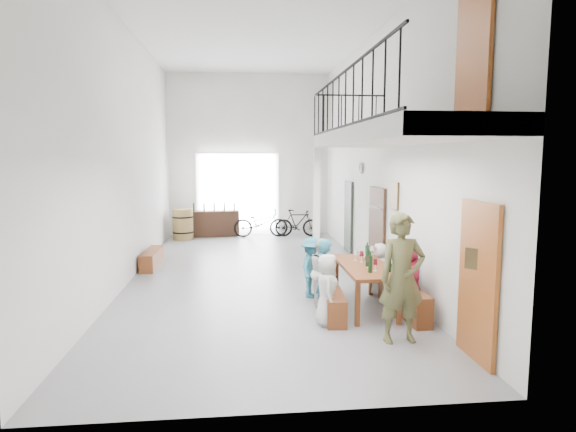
{
  "coord_description": "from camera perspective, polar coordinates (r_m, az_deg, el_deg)",
  "views": [
    {
      "loc": [
        -0.4,
        -10.72,
        2.65
      ],
      "look_at": [
        0.67,
        -0.5,
        1.41
      ],
      "focal_mm": 30.0,
      "sensor_mm": 36.0,
      "label": 1
    }
  ],
  "objects": [
    {
      "name": "guest_right_c",
      "position": [
        9.5,
        10.81,
        -6.24
      ],
      "size": [
        0.35,
        0.52,
        1.03
      ],
      "primitive_type": "imported",
      "rotation": [
        0.0,
        0.0,
        -1.53
      ],
      "color": "silver",
      "rests_on": "ground"
    },
    {
      "name": "floor",
      "position": [
        11.05,
        -3.76,
        -7.0
      ],
      "size": [
        12.0,
        12.0,
        0.0
      ],
      "primitive_type": "plane",
      "color": "slate",
      "rests_on": "ground"
    },
    {
      "name": "right_wall_decor",
      "position": [
        9.42,
        13.25,
        1.17
      ],
      "size": [
        0.07,
        8.28,
        5.07
      ],
      "color": "#9A4D1F",
      "rests_on": "ground"
    },
    {
      "name": "oak_barrel",
      "position": [
        16.05,
        -12.35,
        -0.97
      ],
      "size": [
        0.68,
        0.68,
        1.0
      ],
      "color": "olive",
      "rests_on": "ground"
    },
    {
      "name": "guest_left_d",
      "position": [
        9.23,
        2.81,
        -6.1
      ],
      "size": [
        0.69,
        0.86,
        1.15
      ],
      "primitive_type": "imported",
      "rotation": [
        0.0,
        0.0,
        1.15
      ],
      "color": "#266A81",
      "rests_on": "ground"
    },
    {
      "name": "potted_plant",
      "position": [
        11.71,
        8.26,
        -5.15
      ],
      "size": [
        0.45,
        0.41,
        0.44
      ],
      "primitive_type": "imported",
      "rotation": [
        0.0,
        0.0,
        -0.18
      ],
      "color": "#1A471F",
      "rests_on": "ground"
    },
    {
      "name": "tableware",
      "position": [
        8.63,
        9.36,
        -4.76
      ],
      "size": [
        0.48,
        1.33,
        0.35
      ],
      "color": "black",
      "rests_on": "tasting_table"
    },
    {
      "name": "bicycle_far",
      "position": [
        16.26,
        1.14,
        -0.84
      ],
      "size": [
        1.56,
        0.56,
        0.92
      ],
      "primitive_type": "imported",
      "rotation": [
        0.0,
        0.0,
        1.49
      ],
      "color": "black",
      "rests_on": "ground"
    },
    {
      "name": "guest_left_b",
      "position": [
        8.31,
        4.49,
        -7.11
      ],
      "size": [
        0.47,
        0.55,
        1.29
      ],
      "primitive_type": "imported",
      "rotation": [
        0.0,
        0.0,
        1.99
      ],
      "color": "#266A81",
      "rests_on": "ground"
    },
    {
      "name": "side_bench",
      "position": [
        12.24,
        -15.8,
        -4.89
      ],
      "size": [
        0.37,
        1.49,
        0.42
      ],
      "primitive_type": "cube",
      "rotation": [
        0.0,
        0.0,
        -0.03
      ],
      "color": "brown",
      "rests_on": "ground"
    },
    {
      "name": "bench_wall",
      "position": [
        8.8,
        13.09,
        -9.13
      ],
      "size": [
        0.35,
        2.19,
        0.5
      ],
      "primitive_type": "cube",
      "rotation": [
        0.0,
        0.0,
        0.03
      ],
      "color": "brown",
      "rests_on": "ground"
    },
    {
      "name": "bench_inner",
      "position": [
        8.52,
        5.08,
        -9.72
      ],
      "size": [
        0.46,
        1.93,
        0.44
      ],
      "primitive_type": "cube",
      "rotation": [
        0.0,
        0.0,
        -0.08
      ],
      "color": "brown",
      "rests_on": "ground"
    },
    {
      "name": "bicycle_near",
      "position": [
        16.21,
        -3.23,
        -0.82
      ],
      "size": [
        1.82,
        0.63,
        0.95
      ],
      "primitive_type": "imported",
      "rotation": [
        0.0,
        0.0,
        1.57
      ],
      "color": "black",
      "rests_on": "ground"
    },
    {
      "name": "tasting_table",
      "position": [
        8.57,
        9.14,
        -6.31
      ],
      "size": [
        0.82,
        1.98,
        0.79
      ],
      "rotation": [
        0.0,
        0.0,
        -0.01
      ],
      "color": "brown",
      "rests_on": "ground"
    },
    {
      "name": "guest_right_b",
      "position": [
        8.79,
        13.14,
        -6.89
      ],
      "size": [
        0.56,
        1.13,
        1.17
      ],
      "primitive_type": "imported",
      "rotation": [
        0.0,
        0.0,
        -1.36
      ],
      "color": "black",
      "rests_on": "ground"
    },
    {
      "name": "guest_left_a",
      "position": [
        7.76,
        4.65,
        -8.67
      ],
      "size": [
        0.43,
        0.6,
        1.15
      ],
      "primitive_type": "imported",
      "rotation": [
        0.0,
        0.0,
        1.46
      ],
      "color": "silver",
      "rests_on": "ground"
    },
    {
      "name": "guest_right_a",
      "position": [
        8.24,
        14.48,
        -7.94
      ],
      "size": [
        0.38,
        0.71,
        1.15
      ],
      "primitive_type": "imported",
      "rotation": [
        0.0,
        0.0,
        -1.73
      ],
      "color": "#A81C35",
      "rests_on": "ground"
    },
    {
      "name": "gateway_portal",
      "position": [
        16.71,
        -5.97,
        2.57
      ],
      "size": [
        2.8,
        0.08,
        2.8
      ],
      "primitive_type": "cube",
      "color": "white",
      "rests_on": "ground"
    },
    {
      "name": "guest_left_c",
      "position": [
        8.78,
        4.15,
        -6.59
      ],
      "size": [
        0.49,
        0.61,
        1.22
      ],
      "primitive_type": "imported",
      "rotation": [
        0.0,
        0.0,
        1.53
      ],
      "color": "silver",
      "rests_on": "ground"
    },
    {
      "name": "host_standing",
      "position": [
        7.14,
        13.35,
        -7.16
      ],
      "size": [
        0.71,
        0.49,
        1.88
      ],
      "primitive_type": "imported",
      "rotation": [
        0.0,
        0.0,
        0.06
      ],
      "color": "brown",
      "rests_on": "ground"
    },
    {
      "name": "serving_counter",
      "position": [
        16.54,
        -8.71,
        -0.88
      ],
      "size": [
        1.68,
        0.59,
        0.87
      ],
      "primitive_type": "cube",
      "rotation": [
        0.0,
        0.0,
        0.08
      ],
      "color": "#3A2114",
      "rests_on": "ground"
    },
    {
      "name": "counter_bottles",
      "position": [
        16.46,
        -8.74,
        1.09
      ],
      "size": [
        1.41,
        0.15,
        0.28
      ],
      "color": "black",
      "rests_on": "serving_counter"
    },
    {
      "name": "balcony",
      "position": [
        7.96,
        11.53,
        9.0
      ],
      "size": [
        1.52,
        5.62,
        4.0
      ],
      "color": "white",
      "rests_on": "ground"
    },
    {
      "name": "room_walls",
      "position": [
        10.77,
        -3.92,
        11.69
      ],
      "size": [
        12.0,
        12.0,
        12.0
      ],
      "color": "white",
      "rests_on": "ground"
    }
  ]
}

